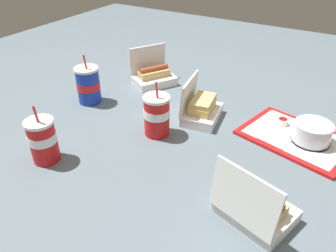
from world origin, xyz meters
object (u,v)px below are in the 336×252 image
plastic_fork (288,121)px  clamshell_hotdog_right (153,76)px  clamshell_sandwich_front (202,109)px  soda_cup_back (43,140)px  food_tray (296,138)px  soda_cup_center (157,115)px  ketchup_cup (283,121)px  clamshell_hotdog_center (254,207)px  cake_container (312,133)px  soda_cup_left (88,85)px

plastic_fork → clamshell_hotdog_right: (-0.65, 0.04, 0.03)m
clamshell_sandwich_front → soda_cup_back: bearing=-123.5°
food_tray → soda_cup_center: size_ratio=1.98×
ketchup_cup → plastic_fork: (0.01, 0.04, -0.01)m
clamshell_hotdog_center → clamshell_hotdog_right: size_ratio=0.96×
cake_container → clamshell_hotdog_right: size_ratio=0.57×
plastic_fork → soda_cup_center: 0.51m
cake_container → plastic_fork: cake_container is taller
food_tray → plastic_fork: (-0.05, 0.09, 0.01)m
plastic_fork → clamshell_hotdog_center: (0.03, -0.53, 0.03)m
clamshell_hotdog_right → soda_cup_left: 0.33m
food_tray → soda_cup_back: size_ratio=2.01×
soda_cup_back → soda_cup_center: bearing=54.0°
clamshell_hotdog_center → soda_cup_back: size_ratio=1.07×
cake_container → soda_cup_left: bearing=-170.1°
soda_cup_left → soda_cup_center: (0.38, -0.06, 0.00)m
ketchup_cup → clamshell_hotdog_right: 0.64m
food_tray → soda_cup_center: 0.51m
clamshell_sandwich_front → plastic_fork: bearing=24.0°
plastic_fork → soda_cup_back: (-0.63, -0.63, 0.06)m
plastic_fork → soda_cup_left: bearing=-136.5°
ketchup_cup → clamshell_hotdog_right: (-0.63, 0.08, 0.01)m
ketchup_cup → soda_cup_back: soda_cup_back is taller
clamshell_hotdog_right → soda_cup_back: (0.01, -0.67, 0.04)m
food_tray → soda_cup_left: (-0.84, -0.16, 0.07)m
clamshell_hotdog_center → clamshell_hotdog_right: bearing=140.2°
soda_cup_left → soda_cup_center: bearing=-9.2°
food_tray → plastic_fork: size_ratio=3.84×
clamshell_hotdog_center → soda_cup_left: soda_cup_left is taller
soda_cup_back → soda_cup_center: (0.23, 0.32, 0.00)m
plastic_fork → soda_cup_back: bearing=-109.3°
cake_container → clamshell_sandwich_front: (-0.40, -0.04, -0.00)m
ketchup_cup → plastic_fork: size_ratio=0.36×
clamshell_hotdog_right → soda_cup_back: 0.67m
plastic_fork → clamshell_sandwich_front: bearing=-130.1°
food_tray → clamshell_hotdog_center: clamshell_hotdog_center is taller
cake_container → clamshell_sandwich_front: clamshell_sandwich_front is taller
ketchup_cup → soda_cup_center: (-0.39, -0.28, 0.05)m
food_tray → ketchup_cup: 0.09m
plastic_fork → clamshell_hotdog_right: size_ratio=0.47×
soda_cup_left → soda_cup_back: 0.41m
soda_cup_back → clamshell_hotdog_center: bearing=8.8°
plastic_fork → clamshell_hotdog_right: clamshell_hotdog_right is taller
soda_cup_left → plastic_fork: bearing=17.7°
clamshell_hotdog_right → soda_cup_center: soda_cup_center is taller
clamshell_hotdog_center → cake_container: bearing=81.6°
clamshell_hotdog_right → soda_cup_center: (0.24, -0.35, 0.04)m
cake_container → ketchup_cup: bearing=151.6°
clamshell_sandwich_front → soda_cup_left: 0.49m
cake_container → soda_cup_left: size_ratio=0.61×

